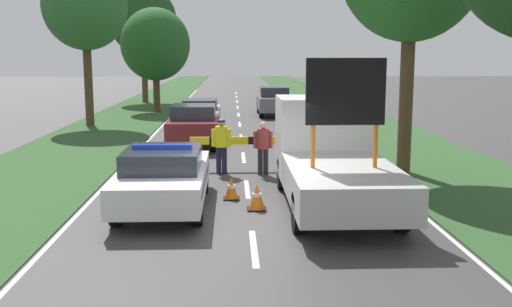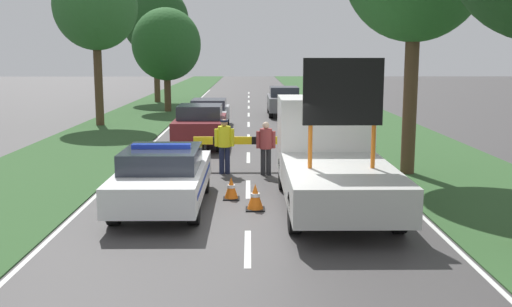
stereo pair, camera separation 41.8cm
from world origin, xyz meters
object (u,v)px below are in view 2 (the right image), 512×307
(police_car, at_px, (163,176))
(traffic_cone_near_police, at_px, (231,188))
(work_truck, at_px, (330,155))
(traffic_cone_near_truck, at_px, (314,161))
(roadside_tree_mid_right, at_px, (166,44))
(traffic_cone_behind_barrier, at_px, (255,197))
(queued_car_wagon_maroon, at_px, (200,125))
(pedestrian_civilian, at_px, (266,144))
(road_barrier, at_px, (252,142))
(queued_car_sedan_silver, at_px, (209,113))
(roadside_tree_far_left, at_px, (155,21))
(traffic_cone_centre_front, at_px, (176,154))
(police_officer, at_px, (224,141))
(queued_car_suv_grey, at_px, (284,101))
(roadside_tree_near_right, at_px, (95,7))

(police_car, bearing_deg, traffic_cone_near_police, 24.95)
(police_car, relative_size, work_truck, 0.78)
(traffic_cone_near_truck, bearing_deg, work_truck, -90.58)
(police_car, bearing_deg, roadside_tree_mid_right, 96.21)
(traffic_cone_behind_barrier, distance_m, queued_car_wagon_maroon, 9.63)
(work_truck, height_order, traffic_cone_near_truck, work_truck)
(pedestrian_civilian, bearing_deg, road_barrier, 117.35)
(queued_car_sedan_silver, bearing_deg, roadside_tree_mid_right, -69.21)
(police_car, distance_m, roadside_tree_far_left, 30.68)
(traffic_cone_centre_front, height_order, traffic_cone_near_truck, traffic_cone_centre_front)
(police_car, height_order, queued_car_wagon_maroon, queued_car_wagon_maroon)
(roadside_tree_mid_right, bearing_deg, traffic_cone_behind_barrier, -77.65)
(roadside_tree_mid_right, xyz_separation_m, roadside_tree_far_left, (-1.69, 7.03, 1.76))
(police_officer, xyz_separation_m, queued_car_suv_grey, (2.70, 16.70, -0.12))
(traffic_cone_near_police, relative_size, traffic_cone_near_truck, 0.95)
(pedestrian_civilian, xyz_separation_m, traffic_cone_behind_barrier, (-0.35, -3.94, -0.62))
(queued_car_sedan_silver, bearing_deg, roadside_tree_near_right, -9.99)
(queued_car_wagon_maroon, distance_m, roadside_tree_mid_right, 14.43)
(police_car, relative_size, queued_car_sedan_silver, 1.07)
(traffic_cone_centre_front, distance_m, queued_car_wagon_maroon, 3.73)
(traffic_cone_behind_barrier, bearing_deg, police_car, 172.72)
(traffic_cone_near_police, height_order, roadside_tree_far_left, roadside_tree_far_left)
(police_officer, height_order, roadside_tree_near_right, roadside_tree_near_right)
(police_car, bearing_deg, roadside_tree_far_left, 97.68)
(roadside_tree_near_right, height_order, roadside_tree_far_left, roadside_tree_far_left)
(traffic_cone_centre_front, bearing_deg, traffic_cone_behind_barrier, -66.56)
(traffic_cone_near_truck, height_order, roadside_tree_mid_right, roadside_tree_mid_right)
(police_officer, bearing_deg, queued_car_wagon_maroon, -96.18)
(roadside_tree_far_left, bearing_deg, pedestrian_civilian, -74.84)
(traffic_cone_near_police, relative_size, roadside_tree_near_right, 0.07)
(road_barrier, relative_size, queued_car_wagon_maroon, 0.89)
(traffic_cone_behind_barrier, bearing_deg, work_truck, 22.17)
(police_officer, height_order, pedestrian_civilian, police_officer)
(traffic_cone_near_police, xyz_separation_m, queued_car_sedan_silver, (-1.46, 14.12, 0.46))
(roadside_tree_near_right, relative_size, roadside_tree_mid_right, 1.26)
(traffic_cone_behind_barrier, bearing_deg, roadside_tree_far_left, 102.62)
(roadside_tree_far_left, bearing_deg, queued_car_wagon_maroon, -77.07)
(traffic_cone_behind_barrier, relative_size, roadside_tree_far_left, 0.07)
(pedestrian_civilian, relative_size, roadside_tree_mid_right, 0.25)
(work_truck, height_order, traffic_cone_near_police, work_truck)
(queued_car_sedan_silver, distance_m, roadside_tree_mid_right, 9.17)
(queued_car_wagon_maroon, height_order, queued_car_sedan_silver, queued_car_wagon_maroon)
(police_car, bearing_deg, traffic_cone_near_truck, 47.06)
(work_truck, distance_m, queued_car_wagon_maroon, 9.47)
(queued_car_sedan_silver, bearing_deg, road_barrier, 100.84)
(queued_car_suv_grey, height_order, roadside_tree_far_left, roadside_tree_far_left)
(queued_car_suv_grey, xyz_separation_m, roadside_tree_mid_right, (-6.90, 2.30, 3.19))
(traffic_cone_near_truck, bearing_deg, traffic_cone_behind_barrier, -111.31)
(work_truck, bearing_deg, roadside_tree_mid_right, -70.93)
(work_truck, relative_size, pedestrian_civilian, 3.89)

